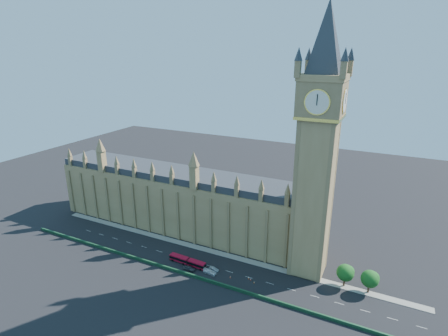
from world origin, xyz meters
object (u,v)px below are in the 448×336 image
at_px(car_silver, 214,269).
at_px(car_white, 210,272).
at_px(red_bus, 187,261).
at_px(car_grey, 189,268).

distance_m(car_silver, car_white, 2.27).
relative_size(red_bus, car_white, 3.01).
relative_size(red_bus, car_silver, 4.04).
xyz_separation_m(car_grey, car_white, (8.00, 1.55, -0.05)).
distance_m(car_grey, car_white, 8.15).
xyz_separation_m(red_bus, car_grey, (2.56, -2.92, -0.59)).
height_order(car_grey, car_silver, car_grey).
bearing_deg(car_silver, car_grey, 121.19).
height_order(red_bus, car_white, red_bus).
relative_size(car_grey, car_white, 0.91).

